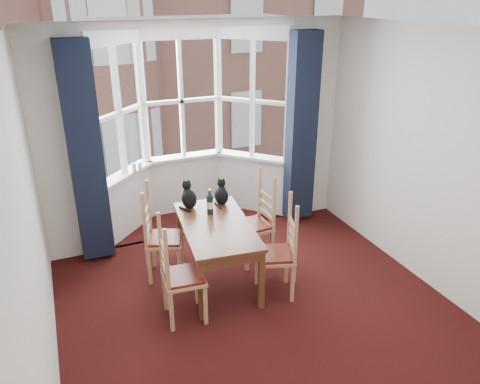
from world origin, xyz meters
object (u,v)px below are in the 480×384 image
cat_right (221,194)px  candle_short (140,166)px  chair_right_far (260,225)px  cat_left (189,197)px  dining_table (216,231)px  chair_left_far (157,240)px  chair_left_near (175,279)px  chair_right_near (283,255)px  candle_tall (134,168)px  wine_bottle (210,203)px

cat_right → candle_short: cat_right is taller
chair_right_far → cat_left: bearing=160.3°
chair_right_far → cat_right: (-0.40, 0.24, 0.38)m
dining_table → chair_left_far: (-0.60, 0.36, -0.17)m
chair_left_far → chair_left_near: bearing=-91.3°
chair_left_near → chair_right_near: 1.21m
cat_left → cat_right: cat_left is taller
candle_tall → chair_left_far: bearing=-90.6°
chair_left_near → chair_left_far: 0.85m
chair_left_near → chair_right_near: bearing=-0.2°
chair_right_far → wine_bottle: wine_bottle is taller
cat_right → candle_tall: cat_right is taller
chair_right_near → candle_short: bearing=117.3°
dining_table → candle_short: 1.72m
dining_table → cat_left: size_ratio=4.26×
cat_left → cat_right: 0.40m
chair_left_near → cat_right: (0.87, 0.98, 0.38)m
candle_tall → cat_right: bearing=-52.8°
chair_right_near → wine_bottle: (-0.56, 0.77, 0.39)m
cat_left → dining_table: bearing=-74.5°
chair_left_near → candle_tall: (0.03, 2.08, 0.46)m
cat_left → cat_right: (0.39, -0.05, -0.01)m
cat_left → chair_right_near: bearing=-54.6°
dining_table → chair_left_near: chair_left_near is taller
chair_left_near → candle_tall: 2.13m
chair_left_near → candle_short: bearing=86.9°
chair_left_near → cat_left: bearing=65.4°
dining_table → wine_bottle: size_ratio=4.71×
dining_table → wine_bottle: (0.02, 0.27, 0.23)m
chair_left_far → cat_right: 0.94m
dining_table → candle_short: (-0.51, 1.62, 0.29)m
chair_left_near → cat_right: 1.36m
chair_right_far → candle_short: size_ratio=8.13×
chair_right_far → cat_right: 0.60m
chair_right_far → cat_left: 0.93m
chair_right_far → cat_left: size_ratio=2.72×
chair_right_near → candle_short: candle_short is taller
cat_left → candle_tall: bearing=112.7°
chair_right_far → chair_left_far: bearing=175.1°
chair_left_far → chair_right_near: (1.19, -0.86, 0.00)m
candle_short → chair_right_near: bearing=-62.7°
cat_left → candle_short: bearing=108.2°
cat_right → candle_tall: bearing=127.2°
cat_right → candle_short: (-0.75, 1.13, 0.08)m
candle_short → candle_tall: bearing=-160.4°
chair_right_near → cat_left: size_ratio=2.72×
dining_table → chair_left_near: bearing=-141.5°
chair_left_far → candle_tall: bearing=89.4°
dining_table → cat_left: cat_left is taller
candle_tall → candle_short: bearing=19.6°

